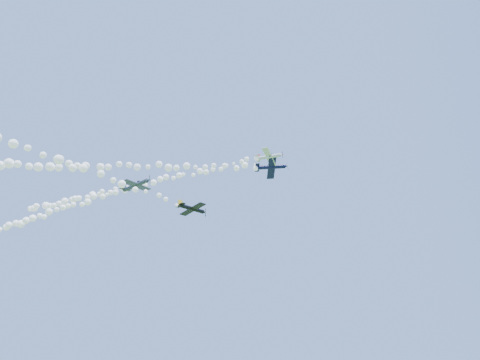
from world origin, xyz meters
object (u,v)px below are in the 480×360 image
at_px(plane_white, 269,157).
at_px(plane_grey, 136,185).
at_px(plane_black, 192,209).
at_px(plane_navy, 271,167).

relative_size(plane_white, plane_grey, 0.83).
relative_size(plane_grey, plane_black, 1.27).
height_order(plane_grey, plane_black, plane_grey).
distance_m(plane_grey, plane_black, 21.86).
distance_m(plane_navy, plane_grey, 30.74).
xyz_separation_m(plane_white, plane_navy, (-0.64, 3.53, -0.43)).
bearing_deg(plane_navy, plane_grey, 179.17).
height_order(plane_white, plane_navy, plane_white).
bearing_deg(plane_white, plane_navy, 99.13).
relative_size(plane_navy, plane_grey, 1.01).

